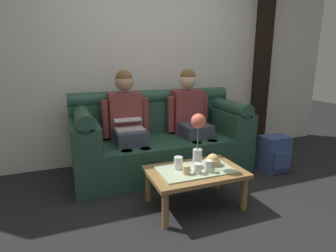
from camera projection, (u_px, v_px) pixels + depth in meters
The scene contains 14 objects.
ground_plane at pixel (206, 217), 2.32m from camera, with size 14.00×14.00×0.00m, color black.
back_wall_patterned at pixel (146, 51), 3.52m from camera, with size 6.00×0.12×2.90m, color silver.
timber_pillar at pixel (262, 52), 4.04m from camera, with size 0.20×0.20×2.90m, color black.
couch at pixel (160, 140), 3.29m from camera, with size 2.07×0.88×0.96m.
person_left at pixel (127, 120), 3.08m from camera, with size 0.56×0.67×1.22m.
person_right at pixel (190, 115), 3.36m from camera, with size 0.56×0.67×1.22m.
coffee_table at pixel (195, 174), 2.44m from camera, with size 0.86×0.56×0.37m.
flower_vase at pixel (198, 135), 2.40m from camera, with size 0.13×0.13×0.50m.
snack_bowl at pixel (213, 161), 2.52m from camera, with size 0.14×0.14×0.12m.
cup_near_left at pixel (178, 163), 2.41m from camera, with size 0.08×0.08×0.11m, color silver.
cup_near_right at pixel (187, 170), 2.31m from camera, with size 0.07×0.07×0.08m, color #DBB77A.
cup_far_center at pixel (208, 166), 2.36m from camera, with size 0.07×0.07×0.10m, color white.
cup_far_left at pixel (198, 168), 2.33m from camera, with size 0.07×0.07×0.09m, color white.
backpack_right at pixel (274, 154), 3.27m from camera, with size 0.33×0.28×0.44m.
Camera 1 is at (-1.05, -1.81, 1.32)m, focal length 28.64 mm.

